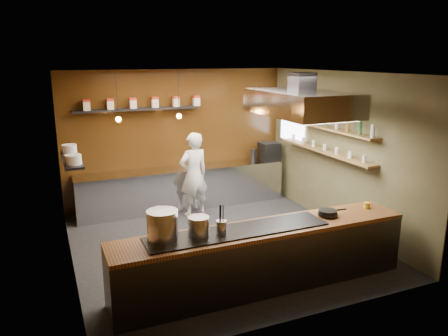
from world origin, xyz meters
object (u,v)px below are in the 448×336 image
stockpot_small (199,226)px  extractor_hood (301,103)px  espresso_machine (269,151)px  chef (194,175)px  stockpot_large (162,225)px

stockpot_small → extractor_hood: bearing=27.4°
extractor_hood → stockpot_small: size_ratio=6.97×
espresso_machine → chef: 2.12m
extractor_hood → stockpot_large: (-2.74, -1.10, -1.37)m
extractor_hood → chef: 2.87m
chef → stockpot_small: bearing=60.9°
stockpot_small → chef: size_ratio=0.16×
extractor_hood → stockpot_small: 2.93m
stockpot_large → stockpot_small: bearing=-8.7°
stockpot_small → espresso_machine: (3.07, 3.69, 0.03)m
stockpot_large → stockpot_small: (0.47, -0.07, -0.06)m
stockpot_small → espresso_machine: size_ratio=0.69×
extractor_hood → chef: extractor_hood is taller
extractor_hood → stockpot_small: extractor_hood is taller
stockpot_large → extractor_hood: bearing=22.0°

